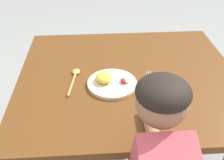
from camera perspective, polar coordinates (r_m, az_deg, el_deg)
dining_table at (r=1.35m, az=3.47°, el=-2.27°), size 1.07×0.94×0.68m
plate at (r=1.22m, az=-0.23°, el=-0.46°), size 0.23×0.23×0.05m
fork at (r=1.24m, az=7.79°, el=-0.57°), size 0.06×0.19×0.01m
spoon at (r=1.27m, az=-8.20°, el=0.59°), size 0.06×0.22×0.02m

